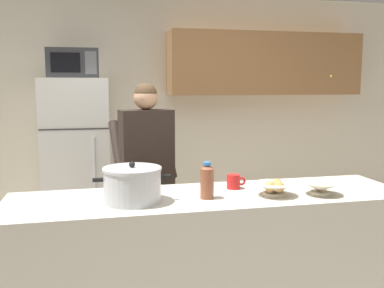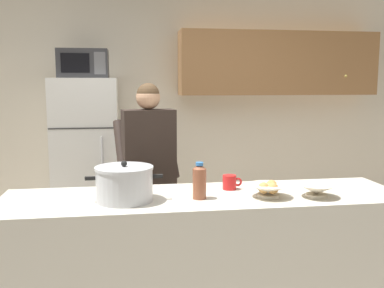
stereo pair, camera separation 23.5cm
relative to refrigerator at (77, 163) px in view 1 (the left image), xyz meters
The scene contains 10 objects.
back_wall_unit 1.35m from the refrigerator, 19.25° to the left, with size 6.00×0.48×2.60m.
kitchen_island 2.09m from the refrigerator, 64.37° to the right, with size 2.53×0.68×0.92m, color beige.
refrigerator is the anchor object (origin of this frame).
microwave 0.98m from the refrigerator, 89.93° to the right, with size 0.48×0.37×0.28m.
person_near_pot 1.18m from the refrigerator, 60.29° to the right, with size 0.54×0.47×1.62m.
cooking_pot 1.96m from the refrigerator, 78.51° to the right, with size 0.46×0.35×0.24m.
coffee_mug 2.04m from the refrigerator, 57.99° to the right, with size 0.13×0.09×0.10m.
bread_bowl 2.34m from the refrigerator, 57.17° to the right, with size 0.25×0.25×0.10m.
empty_bowl 2.54m from the refrigerator, 52.08° to the right, with size 0.24×0.24×0.08m.
bottle_near_edge 2.11m from the refrigerator, 66.52° to the right, with size 0.08×0.08×0.23m.
Camera 1 is at (-0.71, -2.55, 1.61)m, focal length 40.37 mm.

